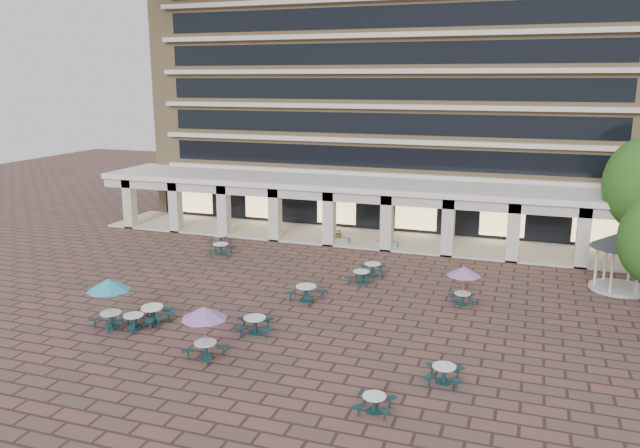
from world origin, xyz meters
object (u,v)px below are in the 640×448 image
Objects in this scene: gazebo at (623,246)px; picnic_table_2 at (255,324)px; planter_right at (387,242)px; picnic_table_1 at (153,313)px; planter_left at (339,238)px; picnic_table_0 at (152,314)px.

picnic_table_2 is at bearing -143.71° from gazebo.
planter_right is (2.50, 16.90, -0.02)m from picnic_table_2.
gazebo is 15.32m from planter_right.
picnic_table_1 reaches higher than picnic_table_2.
picnic_table_2 is 16.93m from planter_left.
picnic_table_1 is 25.92m from gazebo.
picnic_table_2 is 21.23m from gazebo.
picnic_table_0 is 1.39× the size of planter_right.
picnic_table_1 is 5.39m from picnic_table_2.
picnic_table_0 is at bearing 165.65° from picnic_table_2.
planter_left is (-18.11, 4.39, -2.11)m from gazebo.
picnic_table_0 is at bearing -103.75° from planter_left.
picnic_table_2 is (5.33, 0.47, 0.00)m from picnic_table_0.
picnic_table_0 is 17.88m from planter_left.
planter_right reaches higher than picnic_table_1.
picnic_table_0 is 25.94m from gazebo.
gazebo is (17.03, 12.51, 2.08)m from picnic_table_2.
gazebo reaches higher than picnic_table_1.
picnic_table_0 is 1.39× the size of planter_left.
planter_left is 1.00× the size of planter_right.
picnic_table_0 is 0.12m from picnic_table_1.
picnic_table_2 is at bearing -3.53° from picnic_table_1.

